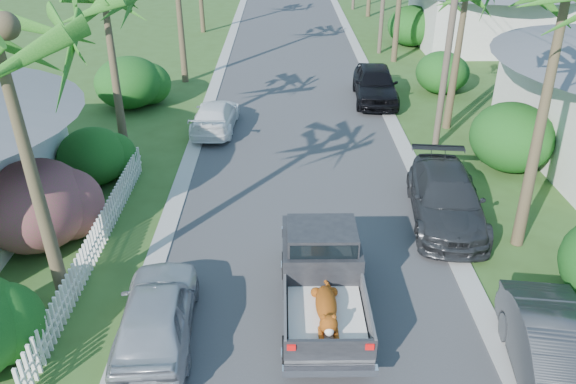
{
  "coord_description": "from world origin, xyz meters",
  "views": [
    {
      "loc": [
        -0.68,
        -8.11,
        9.31
      ],
      "look_at": [
        -0.52,
        6.54,
        1.4
      ],
      "focal_mm": 35.0,
      "sensor_mm": 36.0,
      "label": 1
    }
  ],
  "objects_px": {
    "parked_car_rf": "(375,84)",
    "house_right_far": "(488,13)",
    "pickup_truck": "(322,269)",
    "utility_pole_b": "(450,33)",
    "parked_car_lf": "(215,116)",
    "parked_car_rn": "(559,362)",
    "parked_car_rm": "(446,199)",
    "parked_car_ln": "(156,314)"
  },
  "relations": [
    {
      "from": "pickup_truck",
      "to": "utility_pole_b",
      "type": "relative_size",
      "value": 0.57
    },
    {
      "from": "parked_car_rf",
      "to": "pickup_truck",
      "type": "bearing_deg",
      "value": -100.17
    },
    {
      "from": "parked_car_ln",
      "to": "utility_pole_b",
      "type": "height_order",
      "value": "utility_pole_b"
    },
    {
      "from": "parked_car_rm",
      "to": "parked_car_rn",
      "type": "bearing_deg",
      "value": -78.98
    },
    {
      "from": "parked_car_rn",
      "to": "parked_car_ln",
      "type": "distance_m",
      "value": 8.75
    },
    {
      "from": "parked_car_rn",
      "to": "parked_car_lf",
      "type": "bearing_deg",
      "value": 127.93
    },
    {
      "from": "parked_car_rm",
      "to": "parked_car_ln",
      "type": "height_order",
      "value": "parked_car_rm"
    },
    {
      "from": "parked_car_lf",
      "to": "pickup_truck",
      "type": "bearing_deg",
      "value": 111.04
    },
    {
      "from": "parked_car_rf",
      "to": "parked_car_lf",
      "type": "height_order",
      "value": "parked_car_rf"
    },
    {
      "from": "parked_car_lf",
      "to": "house_right_far",
      "type": "height_order",
      "value": "house_right_far"
    },
    {
      "from": "pickup_truck",
      "to": "parked_car_rf",
      "type": "relative_size",
      "value": 1.02
    },
    {
      "from": "parked_car_rf",
      "to": "utility_pole_b",
      "type": "xyz_separation_m",
      "value": [
        1.68,
        -5.72,
        3.74
      ]
    },
    {
      "from": "pickup_truck",
      "to": "parked_car_ln",
      "type": "xyz_separation_m",
      "value": [
        -3.88,
        -1.29,
        -0.29
      ]
    },
    {
      "from": "parked_car_rf",
      "to": "parked_car_lf",
      "type": "bearing_deg",
      "value": -150.21
    },
    {
      "from": "parked_car_rn",
      "to": "utility_pole_b",
      "type": "height_order",
      "value": "utility_pole_b"
    },
    {
      "from": "parked_car_rm",
      "to": "parked_car_ln",
      "type": "bearing_deg",
      "value": -140.1
    },
    {
      "from": "parked_car_ln",
      "to": "parked_car_rm",
      "type": "bearing_deg",
      "value": -149.93
    },
    {
      "from": "pickup_truck",
      "to": "parked_car_lf",
      "type": "relative_size",
      "value": 1.18
    },
    {
      "from": "parked_car_lf",
      "to": "house_right_far",
      "type": "relative_size",
      "value": 0.48
    },
    {
      "from": "parked_car_rn",
      "to": "house_right_far",
      "type": "height_order",
      "value": "house_right_far"
    },
    {
      "from": "parked_car_rf",
      "to": "house_right_far",
      "type": "bearing_deg",
      "value": 54.2
    },
    {
      "from": "parked_car_lf",
      "to": "house_right_far",
      "type": "bearing_deg",
      "value": -135.03
    },
    {
      "from": "parked_car_lf",
      "to": "utility_pole_b",
      "type": "relative_size",
      "value": 0.48
    },
    {
      "from": "parked_car_lf",
      "to": "house_right_far",
      "type": "xyz_separation_m",
      "value": [
        16.6,
        15.07,
        1.49
      ]
    },
    {
      "from": "house_right_far",
      "to": "parked_car_rn",
      "type": "bearing_deg",
      "value": -105.08
    },
    {
      "from": "pickup_truck",
      "to": "utility_pole_b",
      "type": "height_order",
      "value": "utility_pole_b"
    },
    {
      "from": "house_right_far",
      "to": "utility_pole_b",
      "type": "bearing_deg",
      "value": -113.52
    },
    {
      "from": "parked_car_rf",
      "to": "utility_pole_b",
      "type": "bearing_deg",
      "value": -70.56
    },
    {
      "from": "pickup_truck",
      "to": "house_right_far",
      "type": "xyz_separation_m",
      "value": [
        12.72,
        26.79,
        1.11
      ]
    },
    {
      "from": "parked_car_ln",
      "to": "utility_pole_b",
      "type": "bearing_deg",
      "value": -133.02
    },
    {
      "from": "parked_car_rm",
      "to": "parked_car_lf",
      "type": "bearing_deg",
      "value": 142.78
    },
    {
      "from": "utility_pole_b",
      "to": "parked_car_rm",
      "type": "bearing_deg",
      "value": -101.22
    },
    {
      "from": "house_right_far",
      "to": "pickup_truck",
      "type": "bearing_deg",
      "value": -115.4
    },
    {
      "from": "parked_car_lf",
      "to": "parked_car_rf",
      "type": "bearing_deg",
      "value": -150.52
    },
    {
      "from": "pickup_truck",
      "to": "house_right_far",
      "type": "height_order",
      "value": "house_right_far"
    },
    {
      "from": "pickup_truck",
      "to": "parked_car_lf",
      "type": "bearing_deg",
      "value": 108.32
    },
    {
      "from": "parked_car_rm",
      "to": "parked_car_ln",
      "type": "distance_m",
      "value": 9.65
    },
    {
      "from": "parked_car_rm",
      "to": "utility_pole_b",
      "type": "distance_m",
      "value": 7.03
    },
    {
      "from": "parked_car_rf",
      "to": "parked_car_rn",
      "type": "bearing_deg",
      "value": -83.6
    },
    {
      "from": "house_right_far",
      "to": "utility_pole_b",
      "type": "distance_m",
      "value": 18.71
    },
    {
      "from": "parked_car_ln",
      "to": "pickup_truck",
      "type": "bearing_deg",
      "value": -164.88
    },
    {
      "from": "pickup_truck",
      "to": "parked_car_rm",
      "type": "height_order",
      "value": "pickup_truck"
    }
  ]
}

